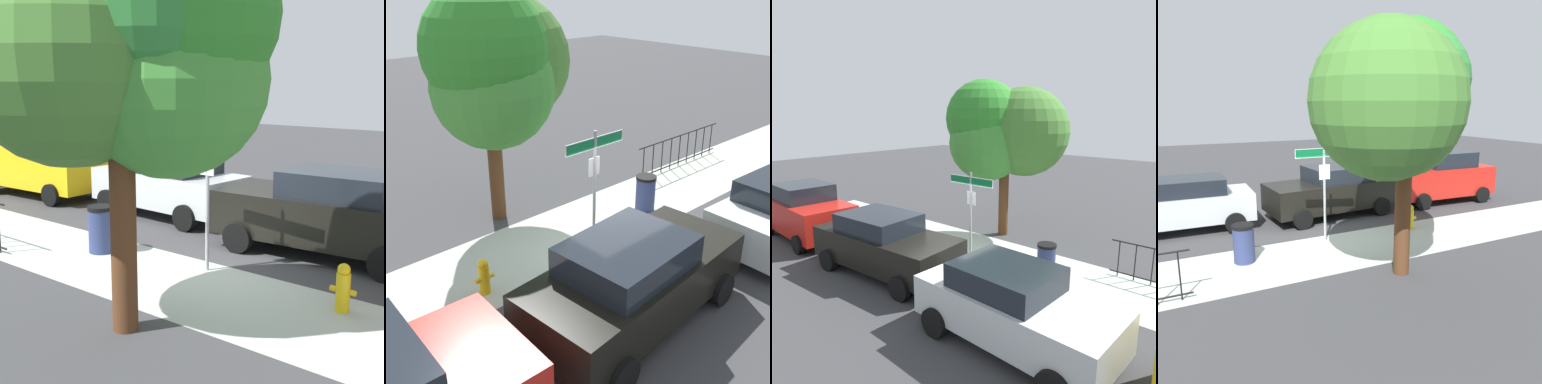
{
  "view_description": "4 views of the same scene",
  "coord_description": "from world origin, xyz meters",
  "views": [
    {
      "loc": [
        -6.49,
        8.62,
        3.58
      ],
      "look_at": [
        0.17,
        0.69,
        1.53
      ],
      "focal_mm": 54.4,
      "sensor_mm": 36.0,
      "label": 1
    },
    {
      "loc": [
        -6.92,
        -6.66,
        5.91
      ],
      "look_at": [
        -0.51,
        0.33,
        1.62
      ],
      "focal_mm": 45.62,
      "sensor_mm": 36.0,
      "label": 2
    },
    {
      "loc": [
        7.32,
        -8.23,
        4.67
      ],
      "look_at": [
        -0.73,
        0.96,
        2.03
      ],
      "focal_mm": 34.99,
      "sensor_mm": 36.0,
      "label": 3
    },
    {
      "loc": [
        4.17,
        10.22,
        3.9
      ],
      "look_at": [
        -0.42,
        1.1,
        1.55
      ],
      "focal_mm": 36.07,
      "sensor_mm": 36.0,
      "label": 4
    }
  ],
  "objects": [
    {
      "name": "ground_plane",
      "position": [
        0.0,
        0.0,
        0.0
      ],
      "size": [
        60.0,
        60.0,
        0.0
      ],
      "primitive_type": "plane",
      "color": "#38383A"
    },
    {
      "name": "sidewalk_strip",
      "position": [
        2.0,
        1.3,
        0.0
      ],
      "size": [
        24.0,
        2.6,
        0.0
      ],
      "primitive_type": "cube",
      "color": "#A6AFA3",
      "rests_on": "ground_plane"
    },
    {
      "name": "street_sign",
      "position": [
        0.04,
        0.4,
        2.06
      ],
      "size": [
        1.68,
        0.07,
        2.85
      ],
      "color": "#9EA0A5",
      "rests_on": "ground_plane"
    },
    {
      "name": "shade_tree",
      "position": [
        -0.7,
        2.99,
        4.01
      ],
      "size": [
        4.12,
        3.92,
        5.8
      ],
      "color": "#53311B",
      "rests_on": "ground_plane"
    },
    {
      "name": "car_black",
      "position": [
        -1.25,
        -1.95,
        0.9
      ],
      "size": [
        4.63,
        2.36,
        1.76
      ],
      "rotation": [
        0.0,
        0.0,
        0.07
      ],
      "color": "black",
      "rests_on": "ground_plane"
    },
    {
      "name": "car_silver",
      "position": [
        3.55,
        -2.43,
        0.85
      ],
      "size": [
        4.2,
        2.12,
        1.66
      ],
      "rotation": [
        0.0,
        0.0,
        -0.03
      ],
      "color": "silver",
      "rests_on": "ground_plane"
    },
    {
      "name": "car_yellow",
      "position": [
        8.35,
        -2.01,
        1.05
      ],
      "size": [
        4.41,
        2.32,
        2.13
      ],
      "rotation": [
        0.0,
        0.0,
        0.05
      ],
      "color": "gold",
      "rests_on": "ground_plane"
    },
    {
      "name": "fire_hydrant",
      "position": [
        -2.8,
        0.6,
        0.38
      ],
      "size": [
        0.42,
        0.22,
        0.78
      ],
      "color": "yellow",
      "rests_on": "ground_plane"
    },
    {
      "name": "trash_bin",
      "position": [
        2.46,
        0.9,
        0.49
      ],
      "size": [
        0.55,
        0.55,
        0.98
      ],
      "color": "navy",
      "rests_on": "ground_plane"
    }
  ]
}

